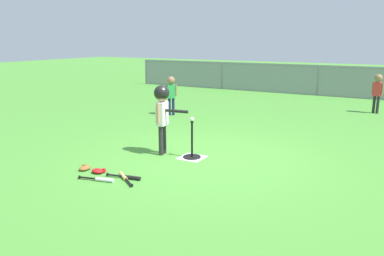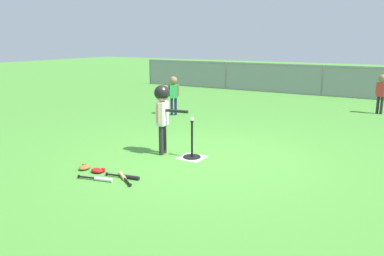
{
  "view_description": "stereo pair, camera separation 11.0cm",
  "coord_description": "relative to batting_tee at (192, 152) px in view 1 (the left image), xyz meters",
  "views": [
    {
      "loc": [
        3.04,
        -5.88,
        2.09
      ],
      "look_at": [
        -0.25,
        -0.08,
        0.55
      ],
      "focal_mm": 36.03,
      "sensor_mm": 36.0,
      "label": 1
    },
    {
      "loc": [
        3.14,
        -5.82,
        2.09
      ],
      "look_at": [
        -0.25,
        -0.08,
        0.55
      ],
      "focal_mm": 36.03,
      "sensor_mm": 36.0,
      "label": 2
    }
  ],
  "objects": [
    {
      "name": "home_plate",
      "position": [
        0.0,
        0.0,
        -0.1
      ],
      "size": [
        0.44,
        0.44,
        0.01
      ],
      "primitive_type": "cube",
      "color": "white",
      "rests_on": "ground_plane"
    },
    {
      "name": "spare_bat_black",
      "position": [
        -0.31,
        -1.43,
        -0.08
      ],
      "size": [
        0.58,
        0.16,
        0.06
      ],
      "color": "black",
      "rests_on": "ground_plane"
    },
    {
      "name": "fielder_near_right",
      "position": [
        -2.48,
        3.19,
        0.59
      ],
      "size": [
        0.27,
        0.23,
        1.09
      ],
      "color": "#191E4C",
      "rests_on": "ground_plane"
    },
    {
      "name": "fielder_near_left",
      "position": [
        2.49,
        6.35,
        0.62
      ],
      "size": [
        0.31,
        0.22,
        1.12
      ],
      "color": "#262626",
      "rests_on": "ground_plane"
    },
    {
      "name": "batting_tee",
      "position": [
        0.0,
        0.0,
        0.0
      ],
      "size": [
        0.32,
        0.32,
        0.67
      ],
      "color": "black",
      "rests_on": "ground_plane"
    },
    {
      "name": "ground_plane",
      "position": [
        0.25,
        0.08,
        -0.11
      ],
      "size": [
        60.0,
        60.0,
        0.0
      ],
      "primitive_type": "plane",
      "color": "#478C33"
    },
    {
      "name": "glove_near_bats",
      "position": [
        -1.2,
        -1.45,
        -0.07
      ],
      "size": [
        0.19,
        0.23,
        0.07
      ],
      "color": "brown",
      "rests_on": "ground_plane"
    },
    {
      "name": "baseball_on_tee",
      "position": [
        0.0,
        0.0,
        0.6
      ],
      "size": [
        0.07,
        0.07,
        0.07
      ],
      "primitive_type": "sphere",
      "color": "white",
      "rests_on": "batting_tee"
    },
    {
      "name": "batter_child",
      "position": [
        -0.58,
        -0.08,
        0.81
      ],
      "size": [
        0.65,
        0.37,
        1.29
      ],
      "color": "#262626",
      "rests_on": "ground_plane"
    },
    {
      "name": "spare_bat_wood",
      "position": [
        -0.36,
        -1.47,
        -0.08
      ],
      "size": [
        0.51,
        0.38,
        0.06
      ],
      "color": "#DBB266",
      "rests_on": "ground_plane"
    },
    {
      "name": "glove_by_plate",
      "position": [
        -0.9,
        -1.46,
        -0.07
      ],
      "size": [
        0.24,
        0.19,
        0.07
      ],
      "color": "#B21919",
      "rests_on": "ground_plane"
    },
    {
      "name": "spare_bat_silver",
      "position": [
        -0.61,
        -1.71,
        -0.08
      ],
      "size": [
        0.58,
        0.19,
        0.06
      ],
      "color": "silver",
      "rests_on": "ground_plane"
    },
    {
      "name": "outfield_fence",
      "position": [
        0.25,
        9.19,
        0.51
      ],
      "size": [
        16.06,
        0.06,
        1.15
      ],
      "color": "slate",
      "rests_on": "ground_plane"
    }
  ]
}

